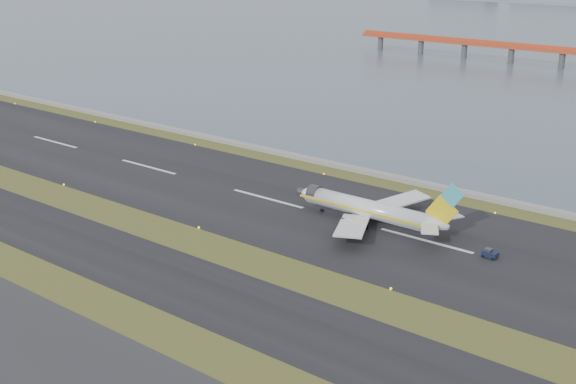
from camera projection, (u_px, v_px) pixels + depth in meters
The scene contains 6 objects.
ground at pixel (172, 240), 142.26m from camera, with size 1000.00×1000.00×0.00m, color #3E4A1A.
taxiway_strip at pixel (125, 260), 133.25m from camera, with size 1000.00×18.00×0.10m, color black.
runway_strip at pixel (268, 199), 164.72m from camera, with size 1000.00×45.00×0.10m, color black.
seawall at pixel (340, 166), 187.05m from camera, with size 1000.00×2.50×1.00m, color gray.
airliner at pixel (372, 210), 148.44m from camera, with size 38.52×32.89×12.80m.
pushback_tug at pixel (490, 254), 134.02m from camera, with size 2.86×1.74×1.80m.
Camera 1 is at (97.77, -90.19, 56.19)m, focal length 45.00 mm.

